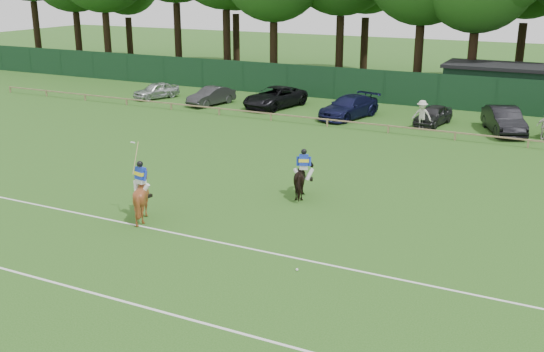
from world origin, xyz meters
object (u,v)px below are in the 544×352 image
Objects in this scene: horse_dark at (303,179)px; utility_shed at (503,85)px; sedan_silver at (156,90)px; sedan_grey at (211,96)px; horse_chestnut at (142,196)px; sedan_navy at (349,107)px; estate_black at (504,120)px; spectator_left at (422,115)px; suv_black at (275,97)px; polo_ball at (297,270)px; hatch_grey at (433,115)px.

utility_shed is at bearing -123.75° from horse_dark.
sedan_silver is 5.22m from sedan_grey.
sedan_navy is (0.93, 21.26, -0.17)m from horse_chestnut.
estate_black reaches higher than horse_dark.
spectator_left is at bearing 9.50° from sedan_grey.
utility_shed is (14.70, 7.97, 0.79)m from suv_black.
sedan_grey is 0.83× the size of estate_black.
polo_ball is (7.41, -1.62, -0.87)m from horse_chestnut.
sedan_silver is 32.11m from polo_ball.
estate_black is at bearing 21.99° from sedan_silver.
spectator_left is 21.69m from polo_ball.
suv_black is 11.62m from hatch_grey.
utility_shed reaches higher than sedan_silver.
utility_shed is (-1.26, 8.86, 0.75)m from estate_black.
utility_shed is (8.66, 8.98, 0.79)m from sedan_navy.
sedan_grey is at bearing 158.91° from estate_black.
spectator_left is (5.23, -1.26, 0.18)m from sedan_navy.
horse_chestnut is 26.11m from sedan_silver.
horse_dark is 1.01× the size of spectator_left.
horse_dark is at bearing -132.84° from estate_black.
suv_black is 6.13m from sedan_navy.
horse_dark is 7.34m from polo_ball.
utility_shed is (9.59, 30.24, 0.63)m from horse_chestnut.
horse_chestnut is 21.28m from sedan_navy.
spectator_left is (15.94, -1.06, 0.27)m from sedan_grey.
sedan_navy is at bearing -78.98° from horse_chestnut.
utility_shed is at bearing 61.49° from sedan_navy.
utility_shed reaches higher than estate_black.
sedan_silver is at bearing -168.81° from hatch_grey.
sedan_silver is at bearing 134.24° from polo_ball.
hatch_grey is 1.98× the size of spectator_left.
sedan_grey is at bearing -51.57° from horse_chestnut.
hatch_grey is at bearing 15.68° from sedan_grey.
sedan_silver is 9.92m from suv_black.
spectator_left reaches higher than sedan_navy.
polo_ball is (2.74, -6.77, -0.74)m from horse_dark.
polo_ball is (22.40, -23.00, -0.58)m from sedan_silver.
estate_black is 53.24× the size of polo_ball.
sedan_grey reaches higher than hatch_grey.
estate_black is (9.92, 0.12, 0.05)m from sedan_navy.
spectator_left is (-0.33, -1.74, 0.30)m from hatch_grey.
utility_shed is at bearing 72.14° from spectator_left.
spectator_left is (-4.69, -1.38, 0.14)m from estate_black.
polo_ball is at bearing -120.49° from estate_black.
horse_chestnut reaches higher than estate_black.
sedan_grey is 28.47m from polo_ball.
suv_black is at bearing -174.04° from sedan_navy.
sedan_grey reaches higher than polo_ball.
horse_chestnut is 22.69m from hatch_grey.
suv_black is 1.12× the size of estate_black.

